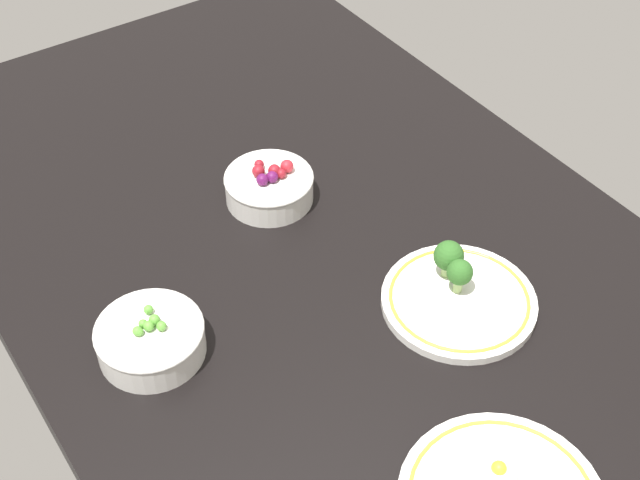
# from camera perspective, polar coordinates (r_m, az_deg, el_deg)

# --- Properties ---
(dining_table) EXTENTS (1.46, 0.86, 0.04)m
(dining_table) POSITION_cam_1_polar(r_m,az_deg,el_deg) (1.27, 0.00, -1.30)
(dining_table) COLOR black
(dining_table) RESTS_ON ground
(bowl_berries) EXTENTS (0.13, 0.13, 0.06)m
(bowl_berries) POSITION_cam_1_polar(r_m,az_deg,el_deg) (1.32, -3.31, 3.48)
(bowl_berries) COLOR white
(bowl_berries) RESTS_ON dining_table
(bowl_peas) EXTENTS (0.14, 0.14, 0.06)m
(bowl_peas) POSITION_cam_1_polar(r_m,az_deg,el_deg) (1.13, -10.84, -6.25)
(bowl_peas) COLOR white
(bowl_peas) RESTS_ON dining_table
(plate_broccoli) EXTENTS (0.21, 0.21, 0.07)m
(plate_broccoli) POSITION_cam_1_polar(r_m,az_deg,el_deg) (1.19, 8.86, -3.52)
(plate_broccoli) COLOR white
(plate_broccoli) RESTS_ON dining_table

